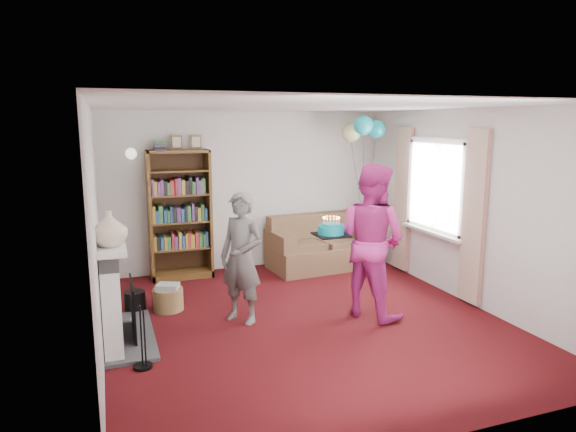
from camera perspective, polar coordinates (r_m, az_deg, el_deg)
name	(u,v)px	position (r m, az deg, el deg)	size (l,w,h in m)	color
ground	(304,321)	(6.23, 1.81, -11.54)	(5.00, 5.00, 0.00)	#38080E
wall_back	(247,190)	(8.23, -4.61, 2.86)	(4.50, 0.02, 2.50)	silver
wall_left	(95,232)	(5.47, -20.67, -1.64)	(0.02, 5.00, 2.50)	silver
wall_right	(467,207)	(7.03, 19.26, 1.00)	(0.02, 5.00, 2.50)	silver
ceiling	(306,106)	(5.78, 1.96, 12.15)	(4.50, 5.00, 0.01)	white
fireplace	(117,294)	(5.85, -18.49, -8.25)	(0.55, 1.80, 1.12)	#3F3F42
window_bay	(435,204)	(7.47, 16.03, 1.34)	(0.14, 2.02, 2.20)	white
wall_sconce	(131,154)	(7.75, -17.04, 6.65)	(0.16, 0.23, 0.16)	gold
bookcase	(179,216)	(7.86, -11.97, 0.04)	(0.91, 0.42, 2.14)	#472B14
sofa	(319,248)	(8.34, 3.42, -3.53)	(1.59, 0.84, 0.84)	brown
wicker_basket	(168,298)	(6.68, -13.17, -8.89)	(0.37, 0.37, 0.34)	olive
person_striped	(241,258)	(6.01, -5.19, -4.64)	(0.56, 0.37, 1.55)	black
person_magenta	(371,241)	(6.24, 9.22, -2.71)	(0.90, 0.70, 1.85)	#B52478
birthday_cake	(331,230)	(6.03, 4.81, -1.57)	(0.37, 0.37, 0.22)	black
balloons	(364,129)	(8.08, 8.41, 9.53)	(0.63, 0.68, 1.78)	#3F3F3F
mantel_vase	(110,229)	(5.32, -19.21, -1.32)	(0.34, 0.34, 0.35)	beige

